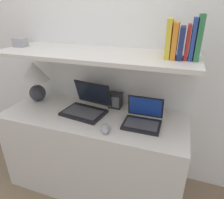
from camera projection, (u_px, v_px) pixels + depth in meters
name	position (u px, v px, depth m)	size (l,w,h in m)	color
wall_back	(108.00, 42.00, 1.64)	(6.00, 0.05, 2.40)	white
desk	(95.00, 151.00, 1.70)	(1.43, 0.56, 0.70)	silver
back_riser	(107.00, 112.00, 1.86)	(1.43, 0.04, 1.15)	white
shelf	(94.00, 54.00, 1.42)	(1.43, 0.50, 0.03)	silver
table_lamp	(35.00, 77.00, 1.70)	(0.24, 0.24, 0.35)	#2D2D33
laptop_large	(87.00, 106.00, 1.58)	(0.36, 0.33, 0.22)	black
laptop_small	(143.00, 119.00, 1.42)	(0.26, 0.23, 0.18)	black
computer_mouse	(105.00, 128.00, 1.34)	(0.10, 0.13, 0.04)	#99999E
router_box	(115.00, 100.00, 1.64)	(0.10, 0.08, 0.13)	black
book_green	(199.00, 37.00, 1.16)	(0.03, 0.15, 0.26)	#2D7042
book_blue	(193.00, 39.00, 1.17)	(0.02, 0.13, 0.24)	#284293
book_red	(188.00, 42.00, 1.19)	(0.02, 0.14, 0.20)	#A82823
book_navy	(181.00, 43.00, 1.20)	(0.03, 0.17, 0.19)	navy
book_orange	(175.00, 41.00, 1.21)	(0.03, 0.16, 0.21)	orange
book_yellow	(169.00, 39.00, 1.21)	(0.03, 0.15, 0.23)	gold
shelf_gadget	(20.00, 42.00, 1.59)	(0.10, 0.08, 0.07)	#99999E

